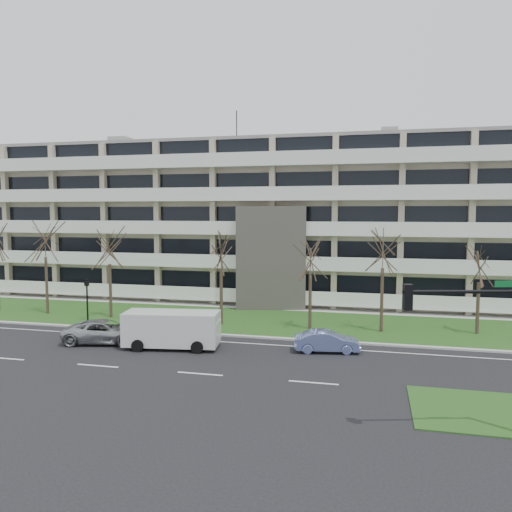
% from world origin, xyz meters
% --- Properties ---
extents(ground, '(160.00, 160.00, 0.00)m').
position_xyz_m(ground, '(0.00, 0.00, 0.00)').
color(ground, black).
rests_on(ground, ground).
extents(grass_verge, '(90.00, 10.00, 0.06)m').
position_xyz_m(grass_verge, '(0.00, 13.00, 0.03)').
color(grass_verge, '#25511B').
rests_on(grass_verge, ground).
extents(curb, '(90.00, 0.35, 0.12)m').
position_xyz_m(curb, '(0.00, 8.00, 0.06)').
color(curb, '#B2B2AD').
rests_on(curb, ground).
extents(sidewalk, '(90.00, 2.00, 0.08)m').
position_xyz_m(sidewalk, '(0.00, 18.50, 0.04)').
color(sidewalk, '#B2B2AD').
rests_on(sidewalk, ground).
extents(grass_median, '(7.00, 5.00, 0.06)m').
position_xyz_m(grass_median, '(14.00, -2.00, 0.03)').
color(grass_median, '#25511B').
rests_on(grass_median, ground).
extents(lane_edge_line, '(90.00, 0.12, 0.01)m').
position_xyz_m(lane_edge_line, '(0.00, 6.50, 0.01)').
color(lane_edge_line, white).
rests_on(lane_edge_line, ground).
extents(apartment_building, '(60.50, 15.10, 18.75)m').
position_xyz_m(apartment_building, '(-0.01, 25.32, 7.61)').
color(apartment_building, '#B6AA8D').
rests_on(apartment_building, ground).
extents(silver_pickup, '(5.69, 3.46, 1.48)m').
position_xyz_m(silver_pickup, '(-8.14, 4.53, 0.74)').
color(silver_pickup, '#A0A3A7').
rests_on(silver_pickup, ground).
extents(blue_sedan, '(4.14, 2.02, 1.30)m').
position_xyz_m(blue_sedan, '(6.13, 5.71, 0.65)').
color(blue_sedan, '#7A8ED4').
rests_on(blue_sedan, ground).
extents(white_van, '(6.13, 3.02, 2.28)m').
position_xyz_m(white_van, '(-3.35, 4.42, 1.37)').
color(white_van, silver).
rests_on(white_van, ground).
extents(traffic_signal, '(5.04, 1.56, 6.00)m').
position_xyz_m(traffic_signal, '(13.07, -4.55, 3.88)').
color(traffic_signal, black).
rests_on(traffic_signal, ground).
extents(pedestrian_signal, '(0.33, 0.27, 3.29)m').
position_xyz_m(pedestrian_signal, '(-12.84, 10.01, 2.10)').
color(pedestrian_signal, black).
rests_on(pedestrian_signal, ground).
extents(tree_1, '(4.26, 4.26, 8.52)m').
position_xyz_m(tree_1, '(-17.64, 11.72, 6.63)').
color(tree_1, '#382B21').
rests_on(tree_1, ground).
extents(tree_2, '(3.89, 3.89, 7.78)m').
position_xyz_m(tree_2, '(-11.72, 11.59, 6.05)').
color(tree_2, '#382B21').
rests_on(tree_2, ground).
extents(tree_3, '(3.74, 3.74, 7.48)m').
position_xyz_m(tree_3, '(-2.32, 11.28, 5.81)').
color(tree_3, '#382B21').
rests_on(tree_3, ground).
extents(tree_4, '(3.53, 3.53, 7.06)m').
position_xyz_m(tree_4, '(4.39, 11.33, 5.48)').
color(tree_4, '#382B21').
rests_on(tree_4, ground).
extents(tree_5, '(4.08, 4.08, 8.16)m').
position_xyz_m(tree_5, '(9.44, 11.62, 6.35)').
color(tree_5, '#382B21').
rests_on(tree_5, ground).
extents(tree_6, '(3.27, 3.27, 6.54)m').
position_xyz_m(tree_6, '(15.93, 12.49, 5.08)').
color(tree_6, '#382B21').
rests_on(tree_6, ground).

